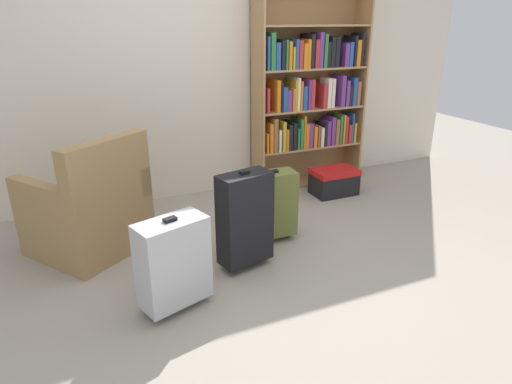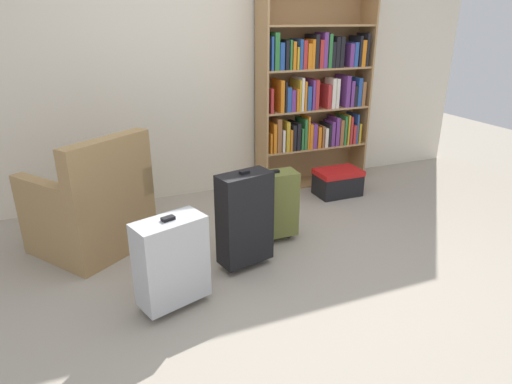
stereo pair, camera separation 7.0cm
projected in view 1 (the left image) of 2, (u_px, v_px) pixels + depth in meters
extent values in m
plane|color=#9E9384|center=(296.00, 282.00, 2.97)|extent=(10.33, 10.33, 0.00)
cube|color=beige|center=(203.00, 59.00, 4.12)|extent=(5.90, 0.10, 2.60)
cube|color=#A87F51|center=(258.00, 93.00, 4.22)|extent=(0.02, 0.31, 1.98)
cube|color=#A87F51|center=(357.00, 86.00, 4.64)|extent=(0.02, 0.31, 1.98)
cube|color=#A87F51|center=(303.00, 88.00, 4.55)|extent=(1.17, 0.02, 1.98)
cube|color=#A87F51|center=(306.00, 181.00, 4.79)|extent=(1.13, 0.29, 0.02)
cube|color=#A87F51|center=(307.00, 146.00, 4.65)|extent=(1.13, 0.29, 0.02)
cube|color=#A87F51|center=(309.00, 108.00, 4.50)|extent=(1.13, 0.29, 0.02)
cube|color=#A87F51|center=(311.00, 68.00, 4.35)|extent=(1.13, 0.29, 0.02)
cube|color=#A87F51|center=(313.00, 25.00, 4.21)|extent=(1.13, 0.29, 0.02)
cube|color=orange|center=(264.00, 142.00, 4.36)|extent=(0.02, 0.18, 0.20)
cube|color=orange|center=(267.00, 136.00, 4.39)|extent=(0.03, 0.24, 0.29)
cube|color=brown|center=(273.00, 135.00, 4.37)|extent=(0.04, 0.17, 0.33)
cube|color=silver|center=(276.00, 139.00, 4.42)|extent=(0.03, 0.19, 0.22)
cube|color=gold|center=(279.00, 135.00, 4.44)|extent=(0.04, 0.25, 0.30)
cube|color=orange|center=(282.00, 138.00, 4.47)|extent=(0.02, 0.26, 0.22)
cube|color=black|center=(287.00, 137.00, 4.44)|extent=(0.04, 0.17, 0.26)
cube|color=black|center=(290.00, 135.00, 4.48)|extent=(0.04, 0.24, 0.27)
cube|color=#2D7238|center=(295.00, 137.00, 4.50)|extent=(0.02, 0.20, 0.22)
cube|color=#2D7238|center=(297.00, 132.00, 4.51)|extent=(0.03, 0.23, 0.31)
cube|color=orange|center=(301.00, 131.00, 4.49)|extent=(0.02, 0.19, 0.34)
cube|color=orange|center=(303.00, 135.00, 4.53)|extent=(0.03, 0.21, 0.25)
cube|color=#66337F|center=(307.00, 134.00, 4.54)|extent=(0.04, 0.20, 0.25)
cube|color=orange|center=(310.00, 135.00, 4.59)|extent=(0.04, 0.25, 0.22)
cube|color=brown|center=(315.00, 135.00, 4.58)|extent=(0.02, 0.20, 0.22)
cube|color=silver|center=(317.00, 135.00, 4.62)|extent=(0.04, 0.24, 0.20)
cube|color=black|center=(321.00, 133.00, 4.62)|extent=(0.03, 0.21, 0.23)
cube|color=#66337F|center=(325.00, 132.00, 4.61)|extent=(0.04, 0.18, 0.26)
cube|color=#66337F|center=(329.00, 130.00, 4.63)|extent=(0.04, 0.20, 0.29)
cube|color=brown|center=(332.00, 130.00, 4.68)|extent=(0.04, 0.25, 0.27)
cube|color=#2D7238|center=(336.00, 129.00, 4.67)|extent=(0.03, 0.20, 0.30)
cube|color=gold|center=(338.00, 128.00, 4.69)|extent=(0.02, 0.24, 0.31)
cube|color=#B22D2D|center=(342.00, 129.00, 4.69)|extent=(0.03, 0.18, 0.29)
cube|color=#B22D2D|center=(345.00, 132.00, 4.73)|extent=(0.03, 0.20, 0.20)
cube|color=#264C99|center=(347.00, 127.00, 4.73)|extent=(0.02, 0.23, 0.31)
cube|color=gold|center=(349.00, 131.00, 4.77)|extent=(0.02, 0.25, 0.21)
cube|color=#B22D2D|center=(265.00, 100.00, 4.21)|extent=(0.03, 0.17, 0.23)
cube|color=orange|center=(274.00, 95.00, 4.26)|extent=(0.04, 0.23, 0.30)
cube|color=black|center=(279.00, 96.00, 4.26)|extent=(0.02, 0.19, 0.29)
cube|color=#264C99|center=(281.00, 98.00, 4.29)|extent=(0.04, 0.20, 0.24)
cube|color=#66337F|center=(285.00, 100.00, 4.32)|extent=(0.04, 0.21, 0.21)
cube|color=orange|center=(290.00, 99.00, 4.32)|extent=(0.02, 0.18, 0.22)
cube|color=gold|center=(291.00, 94.00, 4.33)|extent=(0.02, 0.23, 0.29)
cube|color=silver|center=(294.00, 93.00, 4.34)|extent=(0.03, 0.24, 0.32)
cube|color=orange|center=(297.00, 95.00, 4.35)|extent=(0.02, 0.21, 0.28)
cube|color=#264C99|center=(300.00, 97.00, 4.38)|extent=(0.04, 0.23, 0.23)
cube|color=#66337F|center=(305.00, 94.00, 4.37)|extent=(0.03, 0.20, 0.29)
cube|color=#B22D2D|center=(308.00, 93.00, 4.41)|extent=(0.04, 0.24, 0.29)
cube|color=#B22D2D|center=(319.00, 95.00, 4.47)|extent=(0.04, 0.24, 0.23)
cube|color=silver|center=(326.00, 93.00, 4.45)|extent=(0.04, 0.17, 0.29)
cube|color=silver|center=(328.00, 92.00, 4.49)|extent=(0.03, 0.23, 0.29)
cube|color=#66337F|center=(338.00, 90.00, 4.53)|extent=(0.04, 0.23, 0.31)
cube|color=#66337F|center=(343.00, 93.00, 4.54)|extent=(0.04, 0.18, 0.26)
cube|color=black|center=(346.00, 95.00, 4.57)|extent=(0.04, 0.19, 0.21)
cube|color=#264C99|center=(350.00, 91.00, 4.57)|extent=(0.04, 0.20, 0.28)
cube|color=brown|center=(354.00, 93.00, 4.59)|extent=(0.04, 0.18, 0.24)
cube|color=#264C99|center=(265.00, 53.00, 4.06)|extent=(0.02, 0.20, 0.30)
cube|color=#2D7238|center=(269.00, 51.00, 4.09)|extent=(0.04, 0.23, 0.33)
cube|color=#264C99|center=(273.00, 56.00, 4.13)|extent=(0.04, 0.26, 0.24)
cube|color=black|center=(278.00, 55.00, 4.14)|extent=(0.03, 0.24, 0.26)
cube|color=#2D7238|center=(282.00, 54.00, 4.15)|extent=(0.02, 0.22, 0.27)
cube|color=orange|center=(285.00, 55.00, 4.17)|extent=(0.03, 0.23, 0.25)
cube|color=gold|center=(290.00, 58.00, 4.18)|extent=(0.02, 0.20, 0.20)
cube|color=#264C99|center=(292.00, 54.00, 4.20)|extent=(0.03, 0.24, 0.27)
cube|color=#B22D2D|center=(297.00, 54.00, 4.19)|extent=(0.04, 0.19, 0.26)
cube|color=orange|center=(300.00, 56.00, 4.23)|extent=(0.04, 0.23, 0.23)
cube|color=orange|center=(305.00, 54.00, 4.22)|extent=(0.03, 0.18, 0.27)
cube|color=black|center=(307.00, 51.00, 4.25)|extent=(0.04, 0.24, 0.31)
cube|color=#B22D2D|center=(313.00, 54.00, 4.25)|extent=(0.04, 0.17, 0.26)
cube|color=#66337F|center=(316.00, 50.00, 4.27)|extent=(0.04, 0.20, 0.33)
cube|color=#2D7238|center=(321.00, 51.00, 4.28)|extent=(0.03, 0.20, 0.31)
cube|color=black|center=(323.00, 54.00, 4.33)|extent=(0.04, 0.25, 0.24)
cube|color=black|center=(327.00, 52.00, 4.34)|extent=(0.04, 0.25, 0.28)
cube|color=black|center=(331.00, 52.00, 4.36)|extent=(0.04, 0.25, 0.28)
cube|color=#66337F|center=(341.00, 55.00, 4.40)|extent=(0.04, 0.22, 0.22)
cube|color=#264C99|center=(345.00, 54.00, 4.43)|extent=(0.04, 0.24, 0.23)
cube|color=black|center=(350.00, 51.00, 4.42)|extent=(0.03, 0.22, 0.29)
cube|color=orange|center=(352.00, 53.00, 4.46)|extent=(0.04, 0.25, 0.25)
cube|color=black|center=(357.00, 49.00, 4.44)|extent=(0.03, 0.20, 0.31)
cube|color=#9E7A4C|center=(88.00, 224.00, 3.35)|extent=(0.98, 0.98, 0.40)
cube|color=tan|center=(84.00, 195.00, 3.26)|extent=(0.74, 0.76, 0.08)
cube|color=#9E7A4C|center=(107.00, 175.00, 3.05)|extent=(0.64, 0.51, 0.50)
cube|color=#9E7A4C|center=(114.00, 174.00, 3.48)|extent=(0.49, 0.63, 0.22)
cube|color=#9E7A4C|center=(46.00, 200.00, 3.00)|extent=(0.49, 0.63, 0.22)
cylinder|color=white|center=(175.00, 239.00, 3.45)|extent=(0.08, 0.08, 0.10)
torus|color=white|center=(181.00, 237.00, 3.47)|extent=(0.06, 0.01, 0.06)
cube|color=black|center=(334.00, 183.00, 4.43)|extent=(0.43, 0.29, 0.23)
cube|color=red|center=(335.00, 172.00, 4.39)|extent=(0.44, 0.30, 0.05)
cube|color=#B7BABF|center=(173.00, 262.00, 2.61)|extent=(0.46, 0.33, 0.53)
cube|color=black|center=(170.00, 219.00, 2.50)|extent=(0.08, 0.06, 0.02)
cylinder|color=black|center=(156.00, 313.00, 2.62)|extent=(0.06, 0.06, 0.05)
cylinder|color=black|center=(196.00, 294.00, 2.80)|extent=(0.06, 0.06, 0.05)
cube|color=black|center=(245.00, 218.00, 3.03)|extent=(0.40, 0.26, 0.65)
cube|color=black|center=(244.00, 172.00, 2.91)|extent=(0.07, 0.05, 0.02)
cylinder|color=black|center=(230.00, 268.00, 3.09)|extent=(0.06, 0.06, 0.05)
cylinder|color=black|center=(260.00, 257.00, 3.23)|extent=(0.06, 0.06, 0.05)
cube|color=brown|center=(273.00, 204.00, 3.44)|extent=(0.35, 0.20, 0.52)
cube|color=black|center=(274.00, 171.00, 3.34)|extent=(0.07, 0.04, 0.02)
cylinder|color=black|center=(259.00, 239.00, 3.50)|extent=(0.05, 0.05, 0.05)
cylinder|color=black|center=(286.00, 234.00, 3.59)|extent=(0.05, 0.05, 0.05)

